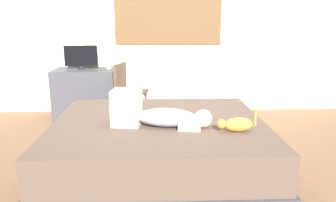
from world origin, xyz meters
TOP-DOWN VIEW (x-y plane):
  - ground_plane at (0.00, 0.00)m, footprint 16.00×16.00m
  - back_wall_with_window at (0.00, 2.34)m, footprint 6.40×0.14m
  - bed at (-0.04, 0.16)m, footprint 2.13×1.90m
  - person_lying at (-0.07, -0.00)m, footprint 0.94×0.39m
  - cat at (0.65, -0.20)m, footprint 0.36×0.13m
  - desk at (-1.13, 1.94)m, footprint 0.90×0.56m
  - tv_monitor at (-1.16, 1.94)m, footprint 0.48×0.10m
  - cup at (-0.77, 1.98)m, footprint 0.06×0.06m
  - chair_by_desk at (-0.47, 1.63)m, footprint 0.47×0.47m
  - curtain_left at (-0.93, 2.22)m, footprint 0.44×0.06m

SIDE VIEW (x-z plane):
  - ground_plane at x=0.00m, z-range 0.00..0.00m
  - bed at x=-0.04m, z-range 0.00..0.48m
  - desk at x=-1.13m, z-range 0.00..0.74m
  - chair_by_desk at x=-0.47m, z-range 0.08..0.94m
  - cat at x=0.65m, z-range 0.45..0.66m
  - person_lying at x=-0.07m, z-range 0.43..0.77m
  - cup at x=-0.77m, z-range 0.74..0.83m
  - tv_monitor at x=-1.16m, z-range 0.75..1.10m
  - curtain_left at x=-0.93m, z-range 0.00..2.49m
  - back_wall_with_window at x=0.00m, z-range 0.00..2.90m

